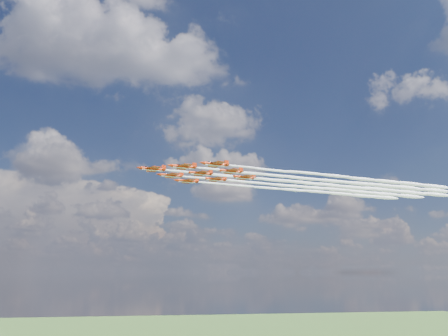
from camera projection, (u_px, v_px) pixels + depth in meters
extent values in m
cylinder|color=#BB2A0A|center=(152.00, 169.00, 151.29)|extent=(7.79, 2.80, 1.07)
cone|color=#BB2A0A|center=(138.00, 168.00, 149.47)|extent=(2.13, 1.48, 1.07)
cone|color=#BB2A0A|center=(165.00, 170.00, 153.01)|extent=(1.64, 1.27, 0.97)
ellipsoid|color=black|center=(147.00, 167.00, 150.66)|extent=(2.16, 1.32, 0.69)
cube|color=#BB2A0A|center=(154.00, 169.00, 151.46)|extent=(5.05, 9.38, 0.14)
cube|color=#BB2A0A|center=(163.00, 170.00, 152.75)|extent=(2.11, 3.70, 0.12)
cube|color=#BB2A0A|center=(164.00, 168.00, 153.03)|extent=(1.54, 0.48, 1.74)
cube|color=white|center=(152.00, 170.00, 151.18)|extent=(7.27, 2.50, 0.12)
cylinder|color=#BB2A0A|center=(183.00, 167.00, 147.94)|extent=(7.79, 2.80, 1.07)
cone|color=#BB2A0A|center=(169.00, 165.00, 146.11)|extent=(2.13, 1.48, 1.07)
cone|color=#BB2A0A|center=(196.00, 168.00, 149.65)|extent=(1.64, 1.27, 0.97)
ellipsoid|color=black|center=(178.00, 165.00, 147.31)|extent=(2.16, 1.32, 0.69)
cube|color=#BB2A0A|center=(184.00, 167.00, 148.11)|extent=(5.05, 9.38, 0.14)
cube|color=#BB2A0A|center=(194.00, 168.00, 149.40)|extent=(2.11, 3.70, 0.12)
cube|color=#BB2A0A|center=(195.00, 165.00, 149.68)|extent=(1.54, 0.48, 1.74)
cube|color=white|center=(183.00, 168.00, 147.83)|extent=(7.27, 2.50, 0.12)
cylinder|color=#BB2A0A|center=(171.00, 175.00, 161.28)|extent=(7.79, 2.80, 1.07)
cone|color=#BB2A0A|center=(158.00, 174.00, 159.45)|extent=(2.13, 1.48, 1.07)
cone|color=#BB2A0A|center=(183.00, 176.00, 162.99)|extent=(1.64, 1.27, 0.97)
ellipsoid|color=black|center=(166.00, 174.00, 160.65)|extent=(2.16, 1.32, 0.69)
cube|color=#BB2A0A|center=(172.00, 176.00, 161.45)|extent=(5.05, 9.38, 0.14)
cube|color=#BB2A0A|center=(181.00, 176.00, 162.74)|extent=(2.11, 3.70, 0.12)
cube|color=#BB2A0A|center=(182.00, 174.00, 163.01)|extent=(1.54, 0.48, 1.74)
cube|color=white|center=(171.00, 177.00, 161.16)|extent=(7.27, 2.50, 0.12)
cylinder|color=#BB2A0A|center=(215.00, 164.00, 144.59)|extent=(7.79, 2.80, 1.07)
cone|color=#BB2A0A|center=(202.00, 163.00, 142.76)|extent=(2.13, 1.48, 1.07)
cone|color=#BB2A0A|center=(228.00, 165.00, 146.30)|extent=(1.64, 1.27, 0.97)
ellipsoid|color=black|center=(210.00, 162.00, 143.96)|extent=(2.16, 1.32, 0.69)
cube|color=#BB2A0A|center=(217.00, 164.00, 144.76)|extent=(5.05, 9.38, 0.14)
cube|color=#BB2A0A|center=(226.00, 165.00, 146.05)|extent=(2.11, 3.70, 0.12)
cube|color=#BB2A0A|center=(227.00, 163.00, 146.32)|extent=(1.54, 0.48, 1.74)
cube|color=white|center=(215.00, 166.00, 144.47)|extent=(7.27, 2.50, 0.12)
cylinder|color=#BB2A0A|center=(200.00, 173.00, 157.93)|extent=(7.79, 2.80, 1.07)
cone|color=#BB2A0A|center=(187.00, 172.00, 156.10)|extent=(2.13, 1.48, 1.07)
cone|color=#BB2A0A|center=(212.00, 174.00, 159.64)|extent=(1.64, 1.27, 0.97)
ellipsoid|color=black|center=(195.00, 172.00, 157.30)|extent=(2.16, 1.32, 0.69)
cube|color=#BB2A0A|center=(201.00, 174.00, 158.10)|extent=(5.05, 9.38, 0.14)
cube|color=#BB2A0A|center=(210.00, 174.00, 159.39)|extent=(2.11, 3.70, 0.12)
cube|color=#BB2A0A|center=(211.00, 172.00, 159.66)|extent=(1.54, 0.48, 1.74)
cube|color=white|center=(200.00, 175.00, 157.81)|extent=(7.27, 2.50, 0.12)
cylinder|color=#BB2A0A|center=(187.00, 181.00, 171.26)|extent=(7.79, 2.80, 1.07)
cone|color=#BB2A0A|center=(175.00, 180.00, 169.44)|extent=(2.13, 1.48, 1.07)
cone|color=#BB2A0A|center=(198.00, 182.00, 172.98)|extent=(1.64, 1.27, 0.97)
ellipsoid|color=black|center=(183.00, 180.00, 170.64)|extent=(2.16, 1.32, 0.69)
cube|color=#BB2A0A|center=(188.00, 181.00, 171.44)|extent=(5.05, 9.38, 0.14)
cube|color=#BB2A0A|center=(197.00, 182.00, 172.72)|extent=(2.11, 3.70, 0.12)
cube|color=#BB2A0A|center=(197.00, 180.00, 173.00)|extent=(1.54, 0.48, 1.74)
cube|color=white|center=(187.00, 182.00, 171.15)|extent=(7.27, 2.50, 0.12)
cylinder|color=#BB2A0A|center=(231.00, 171.00, 154.57)|extent=(7.79, 2.80, 1.07)
cone|color=#BB2A0A|center=(218.00, 170.00, 152.75)|extent=(2.13, 1.48, 1.07)
cone|color=#BB2A0A|center=(242.00, 172.00, 156.29)|extent=(1.64, 1.27, 0.97)
ellipsoid|color=black|center=(226.00, 169.00, 153.94)|extent=(2.16, 1.32, 0.69)
cube|color=#BB2A0A|center=(232.00, 171.00, 154.74)|extent=(5.05, 9.38, 0.14)
cube|color=#BB2A0A|center=(241.00, 172.00, 156.03)|extent=(2.11, 3.70, 0.12)
cube|color=#BB2A0A|center=(241.00, 170.00, 156.31)|extent=(1.54, 0.48, 1.74)
cube|color=white|center=(231.00, 172.00, 154.46)|extent=(7.27, 2.50, 0.12)
cylinder|color=#BB2A0A|center=(215.00, 179.00, 167.91)|extent=(7.79, 2.80, 1.07)
cone|color=#BB2A0A|center=(203.00, 178.00, 166.09)|extent=(2.13, 1.48, 1.07)
cone|color=#BB2A0A|center=(226.00, 180.00, 169.63)|extent=(1.64, 1.27, 0.97)
ellipsoid|color=black|center=(210.00, 178.00, 167.28)|extent=(2.16, 1.32, 0.69)
cube|color=#BB2A0A|center=(216.00, 179.00, 168.08)|extent=(5.05, 9.38, 0.14)
cube|color=#BB2A0A|center=(224.00, 180.00, 169.37)|extent=(2.11, 3.70, 0.12)
cube|color=#BB2A0A|center=(225.00, 178.00, 169.65)|extent=(1.54, 0.48, 1.74)
cube|color=white|center=(215.00, 180.00, 167.80)|extent=(7.27, 2.50, 0.12)
cylinder|color=#BB2A0A|center=(244.00, 177.00, 164.56)|extent=(7.79, 2.80, 1.07)
cone|color=#BB2A0A|center=(232.00, 176.00, 162.73)|extent=(2.13, 1.48, 1.07)
cone|color=#BB2A0A|center=(255.00, 178.00, 166.28)|extent=(1.64, 1.27, 0.97)
ellipsoid|color=black|center=(239.00, 176.00, 163.93)|extent=(2.16, 1.32, 0.69)
cube|color=#BB2A0A|center=(245.00, 178.00, 164.73)|extent=(5.05, 9.38, 0.14)
cube|color=#BB2A0A|center=(253.00, 178.00, 166.02)|extent=(2.11, 3.70, 0.12)
cube|color=#BB2A0A|center=(254.00, 176.00, 166.30)|extent=(1.54, 0.48, 1.74)
cube|color=white|center=(244.00, 179.00, 164.45)|extent=(7.27, 2.50, 0.12)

